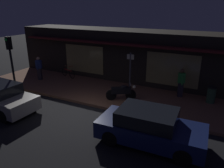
{
  "coord_description": "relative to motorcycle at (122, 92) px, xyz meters",
  "views": [
    {
      "loc": [
        5.77,
        -8.01,
        5.1
      ],
      "look_at": [
        0.43,
        2.4,
        0.95
      ],
      "focal_mm": 34.85,
      "sensor_mm": 36.0,
      "label": 1
    }
  ],
  "objects": [
    {
      "name": "parked_car_across",
      "position": [
        2.58,
        -3.04,
        0.06
      ],
      "size": [
        4.17,
        1.93,
        1.42
      ],
      "color": "black",
      "rests_on": "ground_plane"
    },
    {
      "name": "storefront_building",
      "position": [
        -1.11,
        4.13,
        1.16
      ],
      "size": [
        18.0,
        3.3,
        3.6
      ],
      "color": "black",
      "rests_on": "ground_plane"
    },
    {
      "name": "bicycle_parked",
      "position": [
        -5.34,
        2.06,
        -0.14
      ],
      "size": [
        1.59,
        0.62,
        0.91
      ],
      "color": "black",
      "rests_on": "sidewalk_slab"
    },
    {
      "name": "person_photographer",
      "position": [
        -6.77,
        0.65,
        0.38
      ],
      "size": [
        0.43,
        0.61,
        1.67
      ],
      "color": "#28232D",
      "rests_on": "sidewalk_slab"
    },
    {
      "name": "motorcycle",
      "position": [
        0.0,
        0.0,
        0.0
      ],
      "size": [
        1.55,
        0.96,
        0.97
      ],
      "color": "black",
      "rests_on": "sidewalk_slab"
    },
    {
      "name": "sidewalk_slab",
      "position": [
        -1.11,
        0.74,
        -0.57
      ],
      "size": [
        18.0,
        4.0,
        0.15
      ],
      "primitive_type": "cube",
      "color": "brown",
      "rests_on": "ground_plane"
    },
    {
      "name": "traffic_light_pole",
      "position": [
        -5.78,
        -2.27,
        1.83
      ],
      "size": [
        0.24,
        0.33,
        3.6
      ],
      "color": "black",
      "rests_on": "ground_plane"
    },
    {
      "name": "person_bystander",
      "position": [
        2.82,
        2.01,
        0.38
      ],
      "size": [
        0.43,
        0.6,
        1.67
      ],
      "color": "#28232D",
      "rests_on": "sidewalk_slab"
    },
    {
      "name": "ground_plane",
      "position": [
        -1.11,
        -2.26,
        -0.65
      ],
      "size": [
        60.0,
        60.0,
        0.0
      ],
      "primitive_type": "plane",
      "color": "black"
    },
    {
      "name": "sign_post",
      "position": [
        -0.17,
        1.57,
        0.86
      ],
      "size": [
        0.44,
        0.09,
        2.4
      ],
      "color": "#47474C",
      "rests_on": "sidewalk_slab"
    },
    {
      "name": "trash_bin",
      "position": [
        4.48,
        1.93,
        -0.03
      ],
      "size": [
        0.48,
        0.48,
        0.93
      ],
      "color": "#2D4C33",
      "rests_on": "sidewalk_slab"
    }
  ]
}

